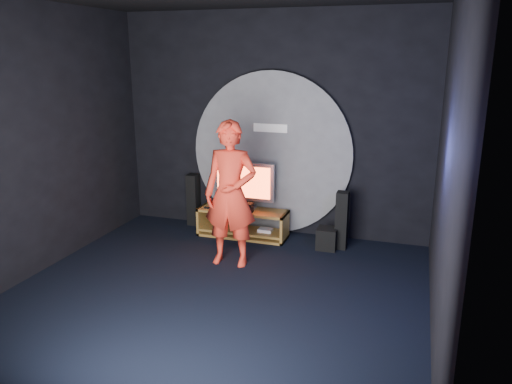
% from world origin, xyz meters
% --- Properties ---
extents(floor, '(5.00, 5.00, 0.00)m').
position_xyz_m(floor, '(0.00, 0.00, 0.00)').
color(floor, black).
rests_on(floor, ground).
extents(back_wall, '(5.00, 0.04, 3.50)m').
position_xyz_m(back_wall, '(0.00, 2.50, 1.75)').
color(back_wall, black).
rests_on(back_wall, ground).
extents(front_wall, '(5.00, 0.04, 3.50)m').
position_xyz_m(front_wall, '(0.00, -2.50, 1.75)').
color(front_wall, black).
rests_on(front_wall, ground).
extents(left_wall, '(0.04, 5.00, 3.50)m').
position_xyz_m(left_wall, '(-2.50, 0.00, 1.75)').
color(left_wall, black).
rests_on(left_wall, ground).
extents(right_wall, '(0.04, 5.00, 3.50)m').
position_xyz_m(right_wall, '(2.50, 0.00, 1.75)').
color(right_wall, black).
rests_on(right_wall, ground).
extents(wall_disc_panel, '(2.60, 0.11, 2.60)m').
position_xyz_m(wall_disc_panel, '(0.00, 2.44, 1.30)').
color(wall_disc_panel, '#515156').
rests_on(wall_disc_panel, ground).
extents(media_console, '(1.43, 0.45, 0.45)m').
position_xyz_m(media_console, '(-0.34, 2.05, 0.19)').
color(media_console, olive).
rests_on(media_console, ground).
extents(tv, '(0.98, 0.22, 0.75)m').
position_xyz_m(tv, '(-0.35, 2.12, 0.86)').
color(tv, '#BABAC2').
rests_on(tv, media_console).
extents(center_speaker, '(0.40, 0.15, 0.15)m').
position_xyz_m(center_speaker, '(-0.35, 1.93, 0.53)').
color(center_speaker, black).
rests_on(center_speaker, media_console).
extents(remote, '(0.18, 0.05, 0.02)m').
position_xyz_m(remote, '(-0.87, 1.93, 0.46)').
color(remote, black).
rests_on(remote, media_console).
extents(tower_speaker_left, '(0.18, 0.20, 0.88)m').
position_xyz_m(tower_speaker_left, '(-1.35, 2.35, 0.44)').
color(tower_speaker_left, black).
rests_on(tower_speaker_left, ground).
extents(tower_speaker_right, '(0.18, 0.20, 0.88)m').
position_xyz_m(tower_speaker_right, '(1.22, 2.04, 0.44)').
color(tower_speaker_right, black).
rests_on(tower_speaker_right, ground).
extents(subwoofer, '(0.29, 0.29, 0.32)m').
position_xyz_m(subwoofer, '(1.03, 1.94, 0.16)').
color(subwoofer, black).
rests_on(subwoofer, ground).
extents(player, '(0.75, 0.52, 2.01)m').
position_xyz_m(player, '(-0.15, 1.00, 1.00)').
color(player, red).
rests_on(player, ground).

